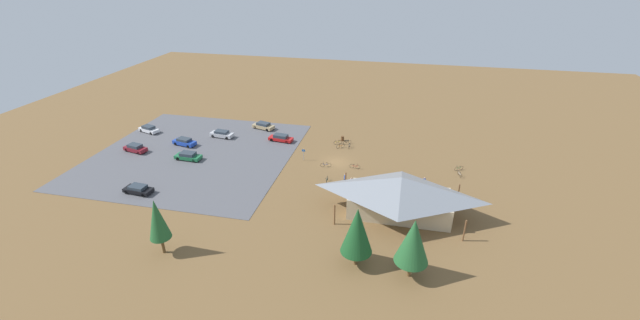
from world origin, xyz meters
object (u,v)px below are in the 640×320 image
car_red_back_corner (281,138)px  visitor_by_pavilion (424,182)px  visitor_crossing_yard (345,179)px  bicycle_teal_yard_front (327,180)px  visitor_near_lot (351,182)px  pine_east (413,241)px  car_silver_mid_lot (222,134)px  car_tan_front_row (263,126)px  trash_bin (342,139)px  pine_center (157,219)px  car_green_second_row (188,156)px  car_white_by_curb (149,129)px  bicycle_red_by_bin (355,167)px  bicycle_orange_yard_right (340,146)px  car_black_far_end (138,189)px  bicycle_silver_trailside (349,146)px  bicycle_white_edge_north (459,174)px  lot_sign (304,153)px  bike_pavilion (400,193)px  pine_west (357,230)px  bicycle_black_yard_center (347,142)px  car_blue_inner_stall (184,142)px  bicycle_green_mid_cluster (459,168)px  car_maroon_aisle_side (135,148)px  bicycle_blue_lone_east (326,165)px  bicycle_yellow_front_row (338,142)px

car_red_back_corner → visitor_by_pavilion: size_ratio=2.83×
visitor_crossing_yard → bicycle_teal_yard_front: bearing=-1.9°
visitor_near_lot → pine_east: bearing=117.3°
car_silver_mid_lot → car_tan_front_row: size_ratio=0.98×
bicycle_teal_yard_front → car_silver_mid_lot: bearing=-28.4°
trash_bin → visitor_near_lot: bearing=103.8°
trash_bin → car_red_back_corner: 12.02m
pine_center → car_green_second_row: size_ratio=1.58×
car_white_by_curb → visitor_near_lot: bearing=163.2°
bicycle_red_by_bin → bicycle_orange_yard_right: bearing=-63.5°
car_red_back_corner → car_black_far_end: bearing=57.1°
pine_center → bicycle_silver_trailside: (-17.19, -34.72, -4.41)m
bicycle_silver_trailside → visitor_by_pavilion: (-13.53, 11.98, 0.53)m
bicycle_silver_trailside → car_tan_front_row: 19.75m
car_tan_front_row → visitor_by_pavilion: bearing=151.8°
visitor_crossing_yard → visitor_near_lot: 1.46m
car_green_second_row → visitor_by_pavilion: bearing=178.8°
bicycle_white_edge_north → bicycle_orange_yard_right: bearing=-17.6°
lot_sign → car_red_back_corner: bearing=-47.7°
pine_east → bicycle_teal_yard_front: (13.20, -18.88, -4.42)m
bike_pavilion → car_green_second_row: 38.12m
lot_sign → bicycle_teal_yard_front: (-5.54, 6.60, -1.05)m
trash_bin → lot_sign: bearing=62.3°
visitor_by_pavilion → pine_west: bearing=68.2°
bicycle_black_yard_center → car_blue_inner_stall: car_blue_inner_stall is taller
bicycle_green_mid_cluster → visitor_crossing_yard: visitor_crossing_yard is taller
car_silver_mid_lot → visitor_near_lot: (-28.04, 14.05, 0.19)m
pine_east → car_green_second_row: 44.34m
pine_west → car_maroon_aisle_side: 48.90m
car_blue_inner_stall → visitor_near_lot: 34.46m
car_red_back_corner → car_silver_mid_lot: size_ratio=1.02×
pine_center → pine_east: 28.97m
car_blue_inner_stall → bicycle_blue_lone_east: bearing=174.1°
bicycle_yellow_front_row → car_black_far_end: (26.16, 24.35, 0.30)m
bicycle_green_mid_cluster → bicycle_silver_trailside: (19.31, -4.98, -0.00)m
bicycle_green_mid_cluster → car_tan_front_row: 39.69m
bicycle_silver_trailside → car_red_back_corner: car_red_back_corner is taller
pine_center → car_white_by_curb: 41.30m
bicycle_yellow_front_row → bicycle_teal_yard_front: size_ratio=0.84×
car_red_back_corner → pine_west: bearing=120.9°
car_white_by_curb → pine_east: bearing=149.6°
car_maroon_aisle_side → car_white_by_curb: car_maroon_aisle_side is taller
visitor_by_pavilion → trash_bin: bearing=-44.4°
bicycle_orange_yard_right → bicycle_red_by_bin: bearing=116.5°
bike_pavilion → car_red_back_corner: size_ratio=3.45×
trash_bin → bicycle_red_by_bin: 11.90m
car_blue_inner_stall → car_white_by_curb: car_blue_inner_stall is taller
car_tan_front_row → car_green_second_row: size_ratio=1.05×
bicycle_silver_trailside → visitor_crossing_yard: size_ratio=0.95×
bicycle_teal_yard_front → car_silver_mid_lot: 27.31m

